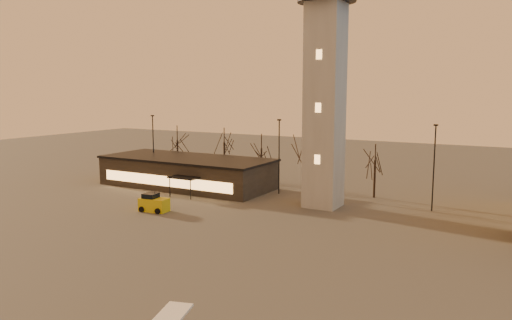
# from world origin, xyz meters

# --- Properties ---
(ground) EXTENTS (220.00, 220.00, 0.00)m
(ground) POSITION_xyz_m (0.00, 0.00, 0.00)
(ground) COLOR #413F3C
(ground) RESTS_ON ground
(control_tower) EXTENTS (6.80, 6.80, 32.60)m
(control_tower) POSITION_xyz_m (0.00, 30.00, 16.33)
(control_tower) COLOR gray
(control_tower) RESTS_ON ground
(terminal) EXTENTS (25.40, 12.20, 4.30)m
(terminal) POSITION_xyz_m (-21.99, 31.98, 2.16)
(terminal) COLOR black
(terminal) RESTS_ON ground
(light_poles) EXTENTS (58.50, 12.25, 10.14)m
(light_poles) POSITION_xyz_m (0.50, 31.00, 5.41)
(light_poles) COLOR black
(light_poles) RESTS_ON ground
(tree_row) EXTENTS (37.20, 9.20, 8.80)m
(tree_row) POSITION_xyz_m (-13.70, 39.16, 5.94)
(tree_row) COLOR black
(tree_row) RESTS_ON ground
(service_cart) EXTENTS (3.49, 2.43, 2.10)m
(service_cart) POSITION_xyz_m (-16.25, 17.99, 0.80)
(service_cart) COLOR gold
(service_cart) RESTS_ON ground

